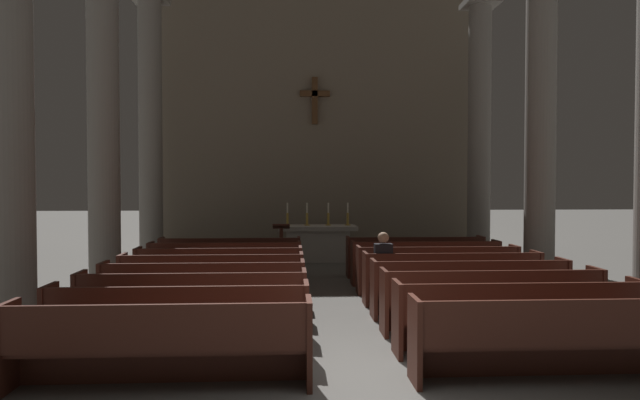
# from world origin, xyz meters

# --- Properties ---
(ground_plane) EXTENTS (80.00, 80.00, 0.00)m
(ground_plane) POSITION_xyz_m (0.00, 0.00, 0.00)
(ground_plane) COLOR #66635E
(pew_left_row_1) EXTENTS (3.21, 0.50, 0.95)m
(pew_left_row_1) POSITION_xyz_m (-2.15, -0.04, 0.48)
(pew_left_row_1) COLOR #4C2319
(pew_left_row_1) RESTS_ON ground
(pew_left_row_2) EXTENTS (3.21, 0.50, 0.95)m
(pew_left_row_2) POSITION_xyz_m (-2.15, 0.96, 0.48)
(pew_left_row_2) COLOR #4C2319
(pew_left_row_2) RESTS_ON ground
(pew_left_row_3) EXTENTS (3.21, 0.50, 0.95)m
(pew_left_row_3) POSITION_xyz_m (-2.15, 1.96, 0.48)
(pew_left_row_3) COLOR #4C2319
(pew_left_row_3) RESTS_ON ground
(pew_left_row_4) EXTENTS (3.21, 0.50, 0.95)m
(pew_left_row_4) POSITION_xyz_m (-2.15, 2.95, 0.48)
(pew_left_row_4) COLOR #4C2319
(pew_left_row_4) RESTS_ON ground
(pew_left_row_5) EXTENTS (3.21, 0.50, 0.95)m
(pew_left_row_5) POSITION_xyz_m (-2.15, 3.95, 0.48)
(pew_left_row_5) COLOR #4C2319
(pew_left_row_5) RESTS_ON ground
(pew_left_row_6) EXTENTS (3.21, 0.50, 0.95)m
(pew_left_row_6) POSITION_xyz_m (-2.15, 4.95, 0.48)
(pew_left_row_6) COLOR #4C2319
(pew_left_row_6) RESTS_ON ground
(pew_left_row_7) EXTENTS (3.21, 0.50, 0.95)m
(pew_left_row_7) POSITION_xyz_m (-2.15, 5.95, 0.48)
(pew_left_row_7) COLOR #4C2319
(pew_left_row_7) RESTS_ON ground
(pew_left_row_8) EXTENTS (3.21, 0.50, 0.95)m
(pew_left_row_8) POSITION_xyz_m (-2.15, 6.95, 0.48)
(pew_left_row_8) COLOR #4C2319
(pew_left_row_8) RESTS_ON ground
(pew_right_row_1) EXTENTS (3.21, 0.50, 0.95)m
(pew_right_row_1) POSITION_xyz_m (2.15, -0.04, 0.48)
(pew_right_row_1) COLOR #4C2319
(pew_right_row_1) RESTS_ON ground
(pew_right_row_2) EXTENTS (3.21, 0.50, 0.95)m
(pew_right_row_2) POSITION_xyz_m (2.15, 0.96, 0.48)
(pew_right_row_2) COLOR #4C2319
(pew_right_row_2) RESTS_ON ground
(pew_right_row_3) EXTENTS (3.21, 0.50, 0.95)m
(pew_right_row_3) POSITION_xyz_m (2.15, 1.96, 0.48)
(pew_right_row_3) COLOR #4C2319
(pew_right_row_3) RESTS_ON ground
(pew_right_row_4) EXTENTS (3.21, 0.50, 0.95)m
(pew_right_row_4) POSITION_xyz_m (2.15, 2.95, 0.48)
(pew_right_row_4) COLOR #4C2319
(pew_right_row_4) RESTS_ON ground
(pew_right_row_5) EXTENTS (3.21, 0.50, 0.95)m
(pew_right_row_5) POSITION_xyz_m (2.15, 3.95, 0.48)
(pew_right_row_5) COLOR #4C2319
(pew_right_row_5) RESTS_ON ground
(pew_right_row_6) EXTENTS (3.21, 0.50, 0.95)m
(pew_right_row_6) POSITION_xyz_m (2.15, 4.95, 0.48)
(pew_right_row_6) COLOR #4C2319
(pew_right_row_6) RESTS_ON ground
(pew_right_row_7) EXTENTS (3.21, 0.50, 0.95)m
(pew_right_row_7) POSITION_xyz_m (2.15, 5.95, 0.48)
(pew_right_row_7) COLOR #4C2319
(pew_right_row_7) RESTS_ON ground
(pew_right_row_8) EXTENTS (3.21, 0.50, 0.95)m
(pew_right_row_8) POSITION_xyz_m (2.15, 6.95, 0.48)
(pew_right_row_8) COLOR #4C2319
(pew_right_row_8) RESTS_ON ground
(column_left_nearest) EXTENTS (0.97, 0.97, 7.40)m
(column_left_nearest) POSITION_xyz_m (-4.65, 1.96, 3.62)
(column_left_nearest) COLOR gray
(column_left_nearest) RESTS_ON ground
(column_left_second) EXTENTS (0.97, 0.97, 7.40)m
(column_left_second) POSITION_xyz_m (-4.65, 5.88, 3.62)
(column_left_second) COLOR gray
(column_left_second) RESTS_ON ground
(column_right_second) EXTENTS (0.97, 0.97, 7.40)m
(column_right_second) POSITION_xyz_m (4.65, 5.88, 3.62)
(column_right_second) COLOR gray
(column_right_second) RESTS_ON ground
(column_left_third) EXTENTS (0.97, 0.97, 7.40)m
(column_left_third) POSITION_xyz_m (-4.65, 9.81, 3.62)
(column_left_third) COLOR gray
(column_left_third) RESTS_ON ground
(column_right_third) EXTENTS (0.97, 0.97, 7.40)m
(column_right_third) POSITION_xyz_m (4.65, 9.81, 3.62)
(column_right_third) COLOR gray
(column_right_third) RESTS_ON ground
(altar) EXTENTS (2.20, 0.90, 1.01)m
(altar) POSITION_xyz_m (0.00, 9.70, 0.53)
(altar) COLOR #A8A399
(altar) RESTS_ON ground
(candlestick_outer_left) EXTENTS (0.16, 0.16, 0.64)m
(candlestick_outer_left) POSITION_xyz_m (-0.85, 9.70, 1.21)
(candlestick_outer_left) COLOR #B79338
(candlestick_outer_left) RESTS_ON altar
(candlestick_inner_left) EXTENTS (0.16, 0.16, 0.64)m
(candlestick_inner_left) POSITION_xyz_m (-0.30, 9.70, 1.21)
(candlestick_inner_left) COLOR #B79338
(candlestick_inner_left) RESTS_ON altar
(candlestick_inner_right) EXTENTS (0.16, 0.16, 0.64)m
(candlestick_inner_right) POSITION_xyz_m (0.30, 9.70, 1.21)
(candlestick_inner_right) COLOR #B79338
(candlestick_inner_right) RESTS_ON altar
(candlestick_outer_right) EXTENTS (0.16, 0.16, 0.64)m
(candlestick_outer_right) POSITION_xyz_m (0.85, 9.70, 1.21)
(candlestick_outer_right) COLOR #B79338
(candlestick_outer_right) RESTS_ON altar
(apse_with_cross) EXTENTS (10.33, 0.43, 8.70)m
(apse_with_cross) POSITION_xyz_m (0.00, 11.77, 4.35)
(apse_with_cross) COLOR gray
(apse_with_cross) RESTS_ON ground
(lectern) EXTENTS (0.44, 0.36, 1.15)m
(lectern) POSITION_xyz_m (-1.01, 8.50, 0.55)
(lectern) COLOR #4C2319
(lectern) RESTS_ON ground
(lone_worshipper) EXTENTS (0.32, 0.43, 1.32)m
(lone_worshipper) POSITION_xyz_m (0.89, 3.99, 0.69)
(lone_worshipper) COLOR #26262B
(lone_worshipper) RESTS_ON ground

